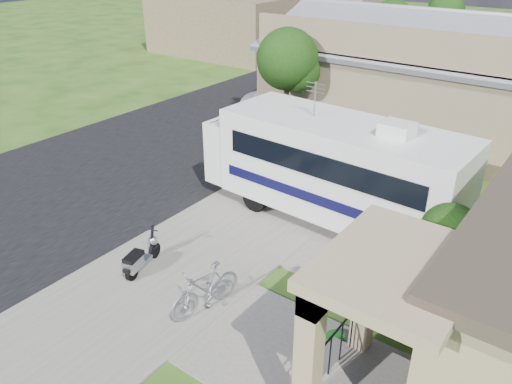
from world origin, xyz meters
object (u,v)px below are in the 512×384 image
Objects in this scene: scooter at (140,257)px; bicycle at (206,291)px; shrub at (448,262)px; garden_hose at (335,340)px; pickup_truck at (290,95)px; van at (348,65)px; motorhome at (332,166)px.

scooter is 0.79× the size of bicycle.
shrub is 1.93× the size of scooter.
scooter is 2.30m from bicycle.
bicycle is 4.72× the size of garden_hose.
pickup_truck is (-6.52, 13.46, 0.22)m from bicycle.
scooter is 0.24× the size of van.
shrub is at bearing 56.42° from garden_hose.
shrub is at bearing 131.21° from pickup_truck.
scooter is 13.99m from pickup_truck.
scooter is (-2.44, -5.25, -1.28)m from motorhome.
van reaches higher than bicycle.
bicycle is at bearing -88.72° from motorhome.
van is at bearing 116.62° from garden_hose.
shrub is at bearing -27.52° from motorhome.
scooter is at bearing -69.31° from van.
scooter reaches higher than garden_hose.
pickup_truck is 14.26× the size of garden_hose.
motorhome is at bearing 124.90° from pickup_truck.
garden_hose is (9.78, -19.52, -0.78)m from van.
pickup_truck is (-10.79, 10.50, -0.66)m from shrub.
pickup_truck is 15.75m from garden_hose.
pickup_truck is at bearing 126.55° from garden_hose.
motorhome reaches higher than scooter.
shrub reaches higher than bicycle.
shrub is 20.69m from van.
pickup_truck is (-4.22, 13.34, 0.34)m from scooter.
bicycle is at bearing 111.27° from pickup_truck.
garden_hose is (5.14, 0.70, -0.35)m from scooter.
motorhome is at bearing -56.93° from van.
scooter is at bearing 103.00° from pickup_truck.
motorhome is at bearing 120.74° from garden_hose.
motorhome is 16.58m from van.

